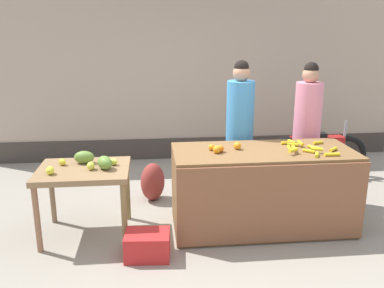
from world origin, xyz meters
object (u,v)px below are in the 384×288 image
Objects in this scene: vendor_woman_blue_shirt at (239,134)px; parked_motorcycle at (316,152)px; vendor_woman_pink_shirt at (306,133)px; produce_sack at (153,182)px; produce_crate at (147,245)px.

vendor_woman_blue_shirt is 1.15× the size of parked_motorcycle.
produce_sack is at bearing 174.46° from vendor_woman_pink_shirt.
vendor_woman_pink_shirt reaches higher than produce_sack.
produce_sack is at bearing 169.51° from vendor_woman_blue_shirt.
vendor_woman_blue_shirt reaches higher than vendor_woman_pink_shirt.
produce_sack is at bearing 87.16° from produce_crate.
vendor_woman_blue_shirt is 1.02× the size of vendor_woman_pink_shirt.
parked_motorcycle is 2.54m from produce_sack.
vendor_woman_blue_shirt reaches higher than produce_crate.
vendor_woman_pink_shirt is at bearing 31.13° from produce_crate.
vendor_woman_blue_shirt reaches higher than parked_motorcycle.
vendor_woman_pink_shirt is at bearing 0.80° from vendor_woman_blue_shirt.
produce_crate is 1.43m from produce_sack.
produce_crate is at bearing -141.44° from parked_motorcycle.
produce_crate is 0.87× the size of produce_sack.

